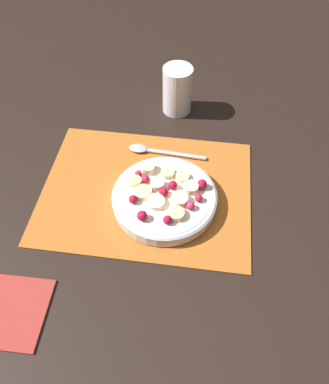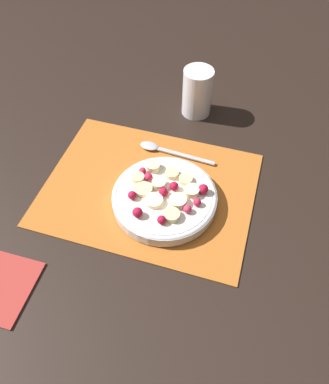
{
  "view_description": "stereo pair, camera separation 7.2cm",
  "coord_description": "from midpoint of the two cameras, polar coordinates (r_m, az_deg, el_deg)",
  "views": [
    {
      "loc": [
        -0.1,
        0.47,
        0.61
      ],
      "look_at": [
        -0.04,
        0.03,
        0.04
      ],
      "focal_mm": 35.0,
      "sensor_mm": 36.0,
      "label": 1
    },
    {
      "loc": [
        -0.17,
        0.46,
        0.61
      ],
      "look_at": [
        -0.04,
        0.03,
        0.04
      ],
      "focal_mm": 35.0,
      "sensor_mm": 36.0,
      "label": 2
    }
  ],
  "objects": [
    {
      "name": "drinking_glass",
      "position": [
        0.92,
        -0.35,
        15.18
      ],
      "size": [
        0.07,
        0.07,
        0.12
      ],
      "color": "white",
      "rests_on": "ground_plane"
    },
    {
      "name": "fruit_bowl",
      "position": [
        0.74,
        -2.8,
        -0.94
      ],
      "size": [
        0.21,
        0.21,
        0.05
      ],
      "color": "silver",
      "rests_on": "placemat"
    },
    {
      "name": "napkin",
      "position": [
        0.71,
        -25.23,
        -16.3
      ],
      "size": [
        0.12,
        0.13,
        0.01
      ],
      "color": "#A3332D",
      "rests_on": "ground_plane"
    },
    {
      "name": "spoon",
      "position": [
        0.84,
        -4.49,
        6.23
      ],
      "size": [
        0.17,
        0.03,
        0.01
      ],
      "rotation": [
        0.0,
        0.0,
        6.22
      ],
      "color": "#B2B2B7",
      "rests_on": "placemat"
    },
    {
      "name": "placemat",
      "position": [
        0.77,
        -5.47,
        0.07
      ],
      "size": [
        0.43,
        0.33,
        0.01
      ],
      "color": "#B26023",
      "rests_on": "ground_plane"
    },
    {
      "name": "ground_plane",
      "position": [
        0.78,
        -5.45,
        -0.07
      ],
      "size": [
        3.0,
        3.0,
        0.0
      ],
      "primitive_type": "plane",
      "color": "black"
    }
  ]
}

